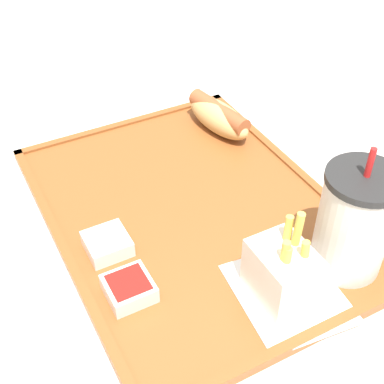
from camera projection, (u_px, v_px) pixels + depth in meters
The scene contains 8 objects.
dining_table at pixel (189, 350), 1.00m from camera, with size 1.45×1.03×0.77m.
food_tray at pixel (192, 212), 0.72m from camera, with size 0.48×0.36×0.01m.
paper_napkin at pixel (288, 293), 0.60m from camera, with size 0.14×0.13×0.00m.
soda_cup at pixel (354, 222), 0.60m from camera, with size 0.09×0.09×0.17m.
hot_dog_far at pixel (219, 116), 0.84m from camera, with size 0.13×0.07×0.05m.
fries_carton at pixel (283, 272), 0.58m from camera, with size 0.07×0.06×0.11m.
sauce_cup_mayo at pixel (107, 243), 0.65m from camera, with size 0.05×0.05×0.02m.
sauce_cup_ketchup at pixel (129, 288), 0.60m from camera, with size 0.05×0.05×0.02m.
Camera 1 is at (0.50, -0.26, 1.25)m, focal length 50.00 mm.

